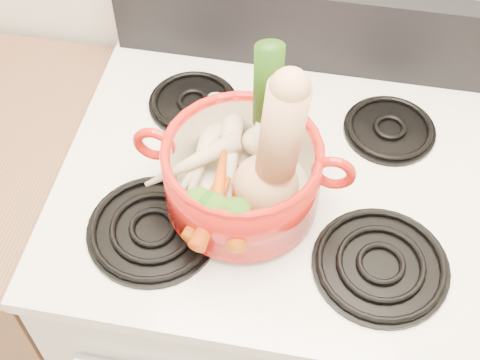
% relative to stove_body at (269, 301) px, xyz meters
% --- Properties ---
extents(stove_body, '(0.76, 0.65, 0.92)m').
position_rel_stove_body_xyz_m(stove_body, '(0.00, 0.00, 0.00)').
color(stove_body, silver).
rests_on(stove_body, floor).
extents(cooktop, '(0.78, 0.67, 0.03)m').
position_rel_stove_body_xyz_m(cooktop, '(0.00, 0.00, 0.47)').
color(cooktop, white).
rests_on(cooktop, stove_body).
extents(control_backsplash, '(0.76, 0.05, 0.18)m').
position_rel_stove_body_xyz_m(control_backsplash, '(0.00, 0.30, 0.58)').
color(control_backsplash, black).
rests_on(control_backsplash, cooktop).
extents(burner_front_left, '(0.22, 0.22, 0.02)m').
position_rel_stove_body_xyz_m(burner_front_left, '(-0.19, -0.16, 0.50)').
color(burner_front_left, black).
rests_on(burner_front_left, cooktop).
extents(burner_front_right, '(0.22, 0.22, 0.02)m').
position_rel_stove_body_xyz_m(burner_front_right, '(0.19, -0.16, 0.50)').
color(burner_front_right, black).
rests_on(burner_front_right, cooktop).
extents(burner_back_left, '(0.17, 0.17, 0.02)m').
position_rel_stove_body_xyz_m(burner_back_left, '(-0.19, 0.14, 0.50)').
color(burner_back_left, black).
rests_on(burner_back_left, cooktop).
extents(burner_back_right, '(0.17, 0.17, 0.02)m').
position_rel_stove_body_xyz_m(burner_back_right, '(0.19, 0.14, 0.50)').
color(burner_back_right, black).
rests_on(burner_back_right, cooktop).
extents(dutch_oven, '(0.26, 0.26, 0.13)m').
position_rel_stove_body_xyz_m(dutch_oven, '(-0.05, -0.08, 0.57)').
color(dutch_oven, red).
rests_on(dutch_oven, burner_front_left).
extents(pot_handle_left, '(0.07, 0.02, 0.07)m').
position_rel_stove_body_xyz_m(pot_handle_left, '(-0.20, -0.07, 0.62)').
color(pot_handle_left, red).
rests_on(pot_handle_left, dutch_oven).
extents(pot_handle_right, '(0.07, 0.02, 0.07)m').
position_rel_stove_body_xyz_m(pot_handle_right, '(0.09, -0.08, 0.62)').
color(pot_handle_right, red).
rests_on(pot_handle_right, dutch_oven).
extents(squash, '(0.15, 0.13, 0.28)m').
position_rel_stove_body_xyz_m(squash, '(-0.01, -0.10, 0.67)').
color(squash, tan).
rests_on(squash, dutch_oven).
extents(leek, '(0.06, 0.06, 0.29)m').
position_rel_stove_body_xyz_m(leek, '(-0.02, -0.03, 0.68)').
color(leek, silver).
rests_on(leek, dutch_oven).
extents(ginger, '(0.11, 0.10, 0.05)m').
position_rel_stove_body_xyz_m(ginger, '(-0.03, 0.02, 0.56)').
color(ginger, tan).
rests_on(ginger, dutch_oven).
extents(parsnip_0, '(0.05, 0.23, 0.06)m').
position_rel_stove_body_xyz_m(parsnip_0, '(-0.13, -0.03, 0.56)').
color(parsnip_0, beige).
rests_on(parsnip_0, dutch_oven).
extents(parsnip_1, '(0.08, 0.18, 0.05)m').
position_rel_stove_body_xyz_m(parsnip_1, '(-0.13, -0.04, 0.56)').
color(parsnip_1, beige).
rests_on(parsnip_1, dutch_oven).
extents(parsnip_2, '(0.08, 0.21, 0.06)m').
position_rel_stove_body_xyz_m(parsnip_2, '(-0.08, -0.04, 0.57)').
color(parsnip_2, beige).
rests_on(parsnip_2, dutch_oven).
extents(parsnip_3, '(0.16, 0.13, 0.05)m').
position_rel_stove_body_xyz_m(parsnip_3, '(-0.14, -0.07, 0.57)').
color(parsnip_3, beige).
rests_on(parsnip_3, dutch_oven).
extents(carrot_0, '(0.06, 0.15, 0.04)m').
position_rel_stove_body_xyz_m(carrot_0, '(-0.05, -0.12, 0.55)').
color(carrot_0, '#BB3109').
rests_on(carrot_0, dutch_oven).
extents(carrot_1, '(0.06, 0.14, 0.04)m').
position_rel_stove_body_xyz_m(carrot_1, '(-0.10, -0.14, 0.56)').
color(carrot_1, '#DB610A').
rests_on(carrot_1, dutch_oven).
extents(carrot_2, '(0.03, 0.18, 0.05)m').
position_rel_stove_body_xyz_m(carrot_2, '(-0.04, -0.12, 0.56)').
color(carrot_2, '#D75E0A').
rests_on(carrot_2, dutch_oven).
extents(carrot_3, '(0.05, 0.14, 0.04)m').
position_rel_stove_body_xyz_m(carrot_3, '(-0.08, -0.16, 0.57)').
color(carrot_3, '#CD4D0A').
rests_on(carrot_3, dutch_oven).
extents(carrot_4, '(0.05, 0.17, 0.05)m').
position_rel_stove_body_xyz_m(carrot_4, '(-0.08, -0.12, 0.58)').
color(carrot_4, '#BA3F09').
rests_on(carrot_4, dutch_oven).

